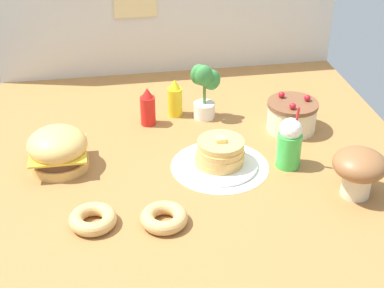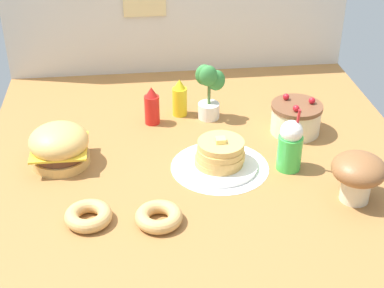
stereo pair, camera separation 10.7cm
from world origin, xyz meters
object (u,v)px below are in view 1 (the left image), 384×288
object	(u,v)px
cream_soda_cup	(289,143)
layer_cake	(292,116)
potted_plant	(205,89)
mustard_bottle	(175,99)
donut_chocolate	(164,217)
mushroom_stool	(359,168)
burger	(58,149)
pancake_stack	(220,155)
donut_pink_glaze	(93,219)
ketchup_bottle	(148,108)

from	to	relation	value
cream_soda_cup	layer_cake	bearing A→B (deg)	69.64
potted_plant	mustard_bottle	bearing A→B (deg)	160.13
donut_chocolate	mushroom_stool	distance (m)	0.80
burger	donut_chocolate	size ratio (longest dim) A/B	1.43
donut_chocolate	layer_cake	bearing A→B (deg)	41.53
cream_soda_cup	mushroom_stool	distance (m)	0.33
burger	layer_cake	bearing A→B (deg)	7.94
pancake_stack	mustard_bottle	distance (m)	0.52
mushroom_stool	mustard_bottle	bearing A→B (deg)	127.83
pancake_stack	donut_pink_glaze	world-z (taller)	pancake_stack
layer_cake	mustard_bottle	size ratio (longest dim) A/B	1.25
ketchup_bottle	potted_plant	distance (m)	0.29
donut_chocolate	potted_plant	distance (m)	0.88
cream_soda_cup	donut_chocolate	world-z (taller)	cream_soda_cup
cream_soda_cup	mushroom_stool	xyz separation A→B (m)	(0.20, -0.25, 0.01)
burger	cream_soda_cup	distance (m)	1.00
mustard_bottle	donut_pink_glaze	world-z (taller)	mustard_bottle
pancake_stack	cream_soda_cup	size ratio (longest dim) A/B	1.13
donut_chocolate	mushroom_stool	size ratio (longest dim) A/B	0.85
layer_cake	cream_soda_cup	xyz separation A→B (m)	(-0.11, -0.31, 0.04)
donut_pink_glaze	mushroom_stool	xyz separation A→B (m)	(1.06, 0.02, 0.10)
burger	ketchup_bottle	xyz separation A→B (m)	(0.42, 0.32, 0.00)
cream_soda_cup	potted_plant	bearing A→B (deg)	119.20
donut_pink_glaze	mushroom_stool	world-z (taller)	mushroom_stool
burger	layer_cake	xyz separation A→B (m)	(1.10, 0.15, -0.01)
mushroom_stool	donut_pink_glaze	bearing A→B (deg)	-178.89
burger	layer_cake	world-z (taller)	burger
donut_pink_glaze	donut_chocolate	xyz separation A→B (m)	(0.27, -0.04, 0.00)
mustard_bottle	cream_soda_cup	bearing A→B (deg)	-52.58
cream_soda_cup	mushroom_stool	world-z (taller)	cream_soda_cup
burger	ketchup_bottle	size ratio (longest dim) A/B	1.33
mustard_bottle	layer_cake	bearing A→B (deg)	-24.26
donut_chocolate	potted_plant	xyz separation A→B (m)	(0.31, 0.81, 0.13)
burger	mustard_bottle	bearing A→B (deg)	34.88
layer_cake	ketchup_bottle	xyz separation A→B (m)	(-0.68, 0.17, 0.02)
mustard_bottle	mushroom_stool	size ratio (longest dim) A/B	0.91
ketchup_bottle	mustard_bottle	bearing A→B (deg)	26.58
potted_plant	mushroom_stool	world-z (taller)	potted_plant
ketchup_bottle	mustard_bottle	distance (m)	0.16
ketchup_bottle	donut_chocolate	distance (m)	0.79
cream_soda_cup	potted_plant	size ratio (longest dim) A/B	0.98
donut_chocolate	potted_plant	bearing A→B (deg)	69.20
pancake_stack	potted_plant	world-z (taller)	potted_plant
ketchup_bottle	pancake_stack	bearing A→B (deg)	-58.20
burger	cream_soda_cup	world-z (taller)	cream_soda_cup
layer_cake	cream_soda_cup	distance (m)	0.33
ketchup_bottle	mushroom_stool	size ratio (longest dim) A/B	0.91
donut_pink_glaze	burger	bearing A→B (deg)	107.40
pancake_stack	layer_cake	size ratio (longest dim) A/B	1.36
donut_pink_glaze	potted_plant	size ratio (longest dim) A/B	0.61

